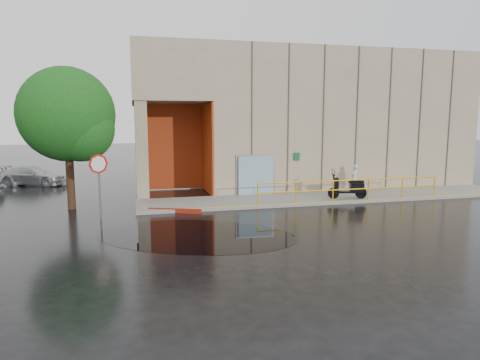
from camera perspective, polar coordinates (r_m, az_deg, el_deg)
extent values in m
plane|color=black|center=(17.14, 6.95, -5.77)|extent=(120.00, 120.00, 0.00)
cube|color=gray|center=(22.74, 12.34, -2.25)|extent=(20.00, 3.00, 0.15)
cube|color=gray|center=(29.11, 10.44, 7.81)|extent=(16.00, 10.00, 8.00)
cube|color=gray|center=(26.71, -9.92, 13.17)|extent=(4.00, 10.00, 3.00)
cube|color=gray|center=(21.99, -12.96, 3.76)|extent=(0.60, 0.60, 5.00)
cube|color=#9D320E|center=(25.15, -9.44, 4.38)|extent=(3.80, 0.15, 4.90)
cube|color=#9D320E|center=(23.66, -4.38, 4.24)|extent=(0.10, 3.50, 4.90)
cube|color=#90B0C4|center=(22.48, 2.13, 0.59)|extent=(1.90, 0.10, 2.00)
cube|color=#5C5C61|center=(22.55, 2.07, 0.61)|extent=(2.10, 0.06, 2.20)
cube|color=#0B5323|center=(23.17, 7.58, 3.11)|extent=(0.32, 0.04, 0.42)
cylinder|color=#D89B0B|center=(21.50, 14.61, -0.01)|extent=(9.50, 0.06, 0.06)
cylinder|color=#D89B0B|center=(21.57, 14.57, -1.20)|extent=(9.50, 0.06, 0.06)
imported|color=silver|center=(23.96, 15.03, 0.21)|extent=(0.66, 0.63, 1.52)
cylinder|color=black|center=(21.86, 12.35, -1.72)|extent=(0.56, 0.23, 0.55)
cylinder|color=black|center=(22.22, 15.83, -1.69)|extent=(0.56, 0.23, 0.55)
cylinder|color=#5C5C61|center=(18.34, -18.20, -1.44)|extent=(0.08, 0.08, 2.36)
cylinder|color=#B9150C|center=(18.17, -18.36, 2.06)|extent=(0.73, 0.44, 0.82)
cylinder|color=white|center=(18.14, -18.37, 2.05)|extent=(0.56, 0.33, 0.64)
cube|color=maroon|center=(19.12, -8.70, -4.06)|extent=(2.29, 1.06, 0.18)
cube|color=black|center=(15.42, -6.03, -7.32)|extent=(8.47, 7.11, 0.01)
imported|color=silver|center=(29.72, -25.90, 0.55)|extent=(4.42, 2.85, 1.19)
cylinder|color=black|center=(20.96, -21.70, 0.49)|extent=(0.36, 0.36, 3.04)
sphere|color=#15521A|center=(20.80, -22.10, 8.13)|extent=(4.22, 4.22, 4.22)
sphere|color=#15521A|center=(20.44, -20.48, 6.44)|extent=(2.95, 2.95, 2.95)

